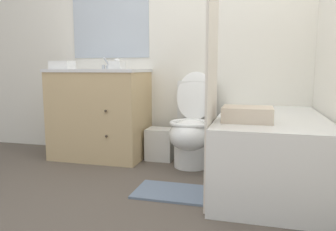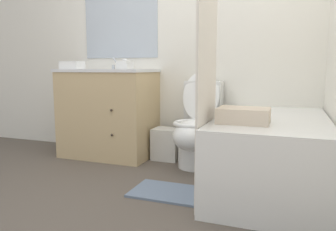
% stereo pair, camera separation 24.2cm
% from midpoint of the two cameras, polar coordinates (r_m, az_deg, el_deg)
% --- Properties ---
extents(ground_plane, '(14.00, 14.00, 0.00)m').
position_cam_midpoint_polar(ground_plane, '(2.12, -10.63, -17.18)').
color(ground_plane, brown).
extents(wall_back, '(8.00, 0.06, 2.50)m').
position_cam_midpoint_polar(wall_back, '(3.41, 0.45, 14.03)').
color(wall_back, white).
rests_on(wall_back, ground_plane).
extents(vanity_cabinet, '(0.93, 0.61, 0.90)m').
position_cam_midpoint_polar(vanity_cabinet, '(3.42, -13.68, 0.47)').
color(vanity_cabinet, tan).
rests_on(vanity_cabinet, ground_plane).
extents(sink_faucet, '(0.14, 0.12, 0.12)m').
position_cam_midpoint_polar(sink_faucet, '(3.56, -12.40, 8.46)').
color(sink_faucet, silver).
rests_on(sink_faucet, vanity_cabinet).
extents(toilet, '(0.37, 0.68, 0.88)m').
position_cam_midpoint_polar(toilet, '(3.03, 1.95, -2.33)').
color(toilet, white).
rests_on(toilet, ground_plane).
extents(bathtub, '(0.78, 1.43, 0.55)m').
position_cam_midpoint_polar(bathtub, '(2.62, 14.75, -5.93)').
color(bathtub, white).
rests_on(bathtub, ground_plane).
extents(shower_curtain, '(0.02, 0.49, 1.87)m').
position_cam_midpoint_polar(shower_curtain, '(2.17, 4.52, 9.13)').
color(shower_curtain, silver).
rests_on(shower_curtain, ground_plane).
extents(wastebasket, '(0.26, 0.22, 0.31)m').
position_cam_midpoint_polar(wastebasket, '(3.28, -3.49, -5.01)').
color(wastebasket, silver).
rests_on(wastebasket, ground_plane).
extents(tissue_box, '(0.12, 0.15, 0.10)m').
position_cam_midpoint_polar(tissue_box, '(3.28, -10.97, 8.65)').
color(tissue_box, white).
rests_on(tissue_box, vanity_cabinet).
extents(hand_towel_folded, '(0.21, 0.15, 0.08)m').
position_cam_midpoint_polar(hand_towel_folded, '(3.43, -19.93, 8.27)').
color(hand_towel_folded, white).
rests_on(hand_towel_folded, vanity_cabinet).
extents(bath_towel_folded, '(0.33, 0.25, 0.10)m').
position_cam_midpoint_polar(bath_towel_folded, '(2.23, 10.68, 0.18)').
color(bath_towel_folded, beige).
rests_on(bath_towel_folded, bathtub).
extents(bath_mat, '(0.53, 0.37, 0.02)m').
position_cam_midpoint_polar(bath_mat, '(2.46, -2.32, -13.21)').
color(bath_mat, slate).
rests_on(bath_mat, ground_plane).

